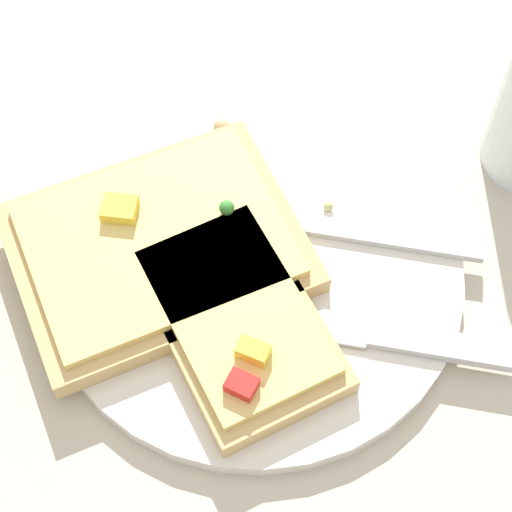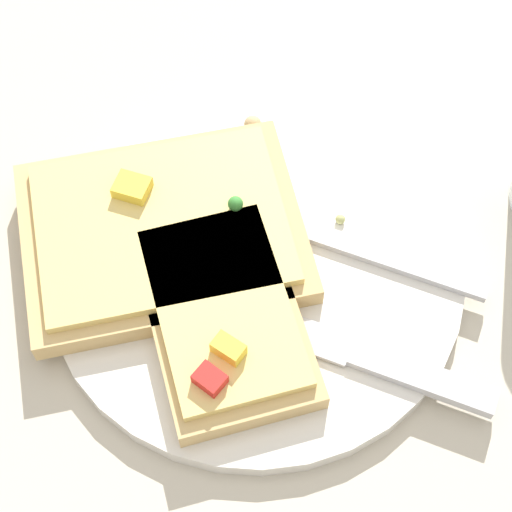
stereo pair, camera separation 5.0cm
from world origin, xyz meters
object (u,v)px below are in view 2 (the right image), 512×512
Objects in this scene: pizza_slice_main at (162,230)px; pizza_slice_corner at (223,313)px; plate at (256,269)px; knife at (336,346)px; fork at (308,232)px.

pizza_slice_main is 0.07m from pizza_slice_corner.
plate is 1.32× the size of pizza_slice_main.
plate is 1.47× the size of knife.
knife is at bearing -164.63° from plate.
knife is 0.07m from pizza_slice_corner.
pizza_slice_main is at bearing -14.10° from knife.
fork is 0.09m from pizza_slice_main.
pizza_slice_main is (0.03, 0.08, 0.01)m from fork.
pizza_slice_corner is at bearing 129.53° from plate.
fork is at bearing -79.64° from plate.
pizza_slice_corner reaches higher than fork.
knife is (-0.08, 0.02, 0.00)m from fork.
fork is at bearing 169.43° from pizza_slice_main.
fork is at bearing -58.23° from knife.
plate is at bearing -28.81° from knife.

